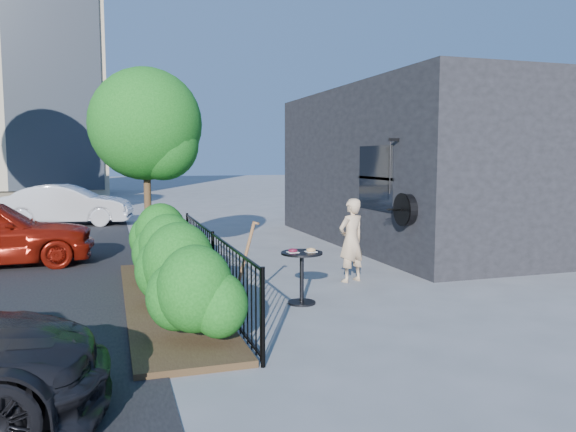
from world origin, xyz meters
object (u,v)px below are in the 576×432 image
object	(u,v)px
woman	(351,240)
car_silver	(67,205)
shovel	(241,273)
cafe_table	(302,268)
patio_tree	(149,131)

from	to	relation	value
woman	car_silver	size ratio (longest dim) A/B	0.37
woman	shovel	bearing A→B (deg)	13.19
cafe_table	car_silver	xyz separation A→B (m)	(-4.14, 11.88, 0.12)
patio_tree	cafe_table	bearing A→B (deg)	-59.48
shovel	car_silver	distance (m)	12.55
patio_tree	woman	size ratio (longest dim) A/B	2.59
cafe_table	shovel	bearing A→B (deg)	-164.79
cafe_table	shovel	size ratio (longest dim) A/B	0.63
woman	shovel	distance (m)	2.80
shovel	car_silver	xyz separation A→B (m)	(-3.12, 12.16, 0.07)
shovel	car_silver	size ratio (longest dim) A/B	0.33
woman	shovel	xyz separation A→B (m)	(-2.38, -1.48, -0.16)
cafe_table	woman	bearing A→B (deg)	41.39
woman	car_silver	bearing A→B (deg)	-81.40
shovel	woman	bearing A→B (deg)	31.84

